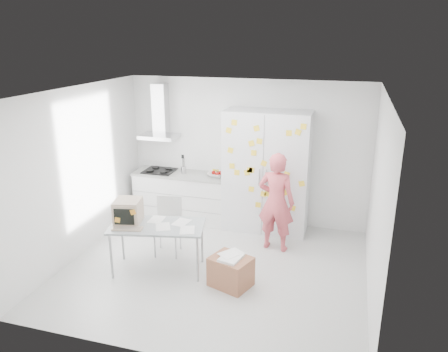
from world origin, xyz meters
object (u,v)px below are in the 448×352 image
(person, at_px, (276,202))
(cardboard_box, at_px, (231,271))
(desk, at_px, (139,218))
(chair, at_px, (168,222))

(person, bearing_deg, cardboard_box, 79.81)
(person, bearing_deg, desk, 40.33)
(chair, bearing_deg, cardboard_box, -38.89)
(desk, relative_size, cardboard_box, 2.26)
(desk, height_order, chair, desk)
(desk, bearing_deg, cardboard_box, -15.78)
(person, distance_m, chair, 1.79)
(person, distance_m, desk, 2.23)
(person, relative_size, cardboard_box, 2.51)
(chair, distance_m, cardboard_box, 1.48)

